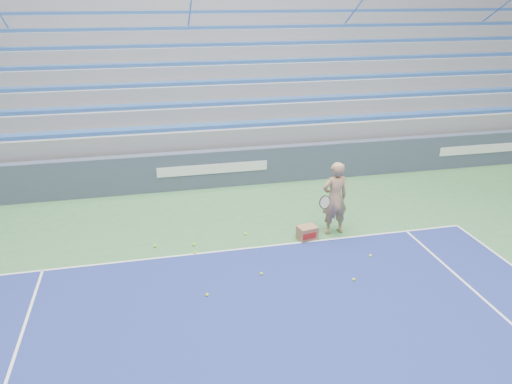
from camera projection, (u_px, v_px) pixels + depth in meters
sponsor_barrier at (212, 169)px, 14.54m from camera, size 30.00×0.32×1.10m
bleachers at (189, 76)px, 19.04m from camera, size 31.00×9.15×7.30m
tennis_player at (335, 198)px, 11.60m from camera, size 0.95×0.87×1.78m
ball_box at (307, 233)px, 11.55m from camera, size 0.49×0.41×0.32m
tennis_ball_0 at (207, 295)px, 9.42m from camera, size 0.07×0.07×0.07m
tennis_ball_1 at (261, 274)px, 10.12m from camera, size 0.07×0.07×0.07m
tennis_ball_2 at (354, 280)px, 9.92m from camera, size 0.07×0.07×0.07m
tennis_ball_3 at (195, 253)px, 10.94m from camera, size 0.07×0.07×0.07m
tennis_ball_4 at (155, 246)px, 11.23m from camera, size 0.07×0.07×0.07m
tennis_ball_5 at (194, 245)px, 11.29m from camera, size 0.07×0.07×0.07m
tennis_ball_6 at (370, 256)px, 10.81m from camera, size 0.07×0.07×0.07m
tennis_ball_7 at (246, 234)px, 11.79m from camera, size 0.07×0.07×0.07m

